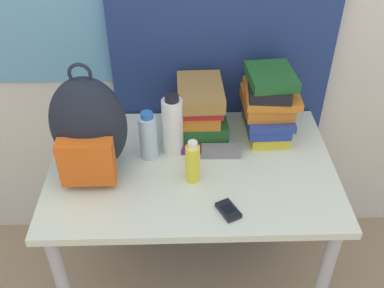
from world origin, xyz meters
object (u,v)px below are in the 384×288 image
(sports_bottle, at_px, (173,126))
(sunglasses_case, at_px, (221,151))
(backpack, at_px, (88,129))
(book_stack_left, at_px, (200,110))
(book_stack_center, at_px, (268,103))
(cell_phone, at_px, (228,210))
(water_bottle, at_px, (148,136))
(sunscreen_bottle, at_px, (194,162))

(sports_bottle, distance_m, sunglasses_case, 0.21)
(backpack, xyz_separation_m, sunglasses_case, (0.48, 0.07, -0.16))
(backpack, distance_m, sunglasses_case, 0.51)
(book_stack_left, distance_m, sunglasses_case, 0.19)
(book_stack_center, xyz_separation_m, cell_phone, (-0.19, -0.45, -0.13))
(cell_phone, bearing_deg, water_bottle, 132.20)
(book_stack_center, relative_size, sunscreen_bottle, 1.67)
(backpack, xyz_separation_m, book_stack_center, (0.67, 0.21, -0.04))
(sunscreen_bottle, bearing_deg, book_stack_left, 83.55)
(sunscreen_bottle, height_order, sunglasses_case, sunscreen_bottle)
(backpack, bearing_deg, book_stack_center, 17.58)
(book_stack_center, bearing_deg, cell_phone, -113.06)
(backpack, relative_size, book_stack_center, 1.51)
(backpack, bearing_deg, water_bottle, 18.90)
(sports_bottle, distance_m, sunscreen_bottle, 0.18)
(sports_bottle, xyz_separation_m, sunglasses_case, (0.18, -0.03, -0.10))
(book_stack_center, distance_m, sports_bottle, 0.39)
(book_stack_left, relative_size, water_bottle, 1.42)
(cell_phone, bearing_deg, sunscreen_bottle, 123.69)
(book_stack_left, height_order, cell_phone, book_stack_left)
(backpack, bearing_deg, book_stack_left, 27.80)
(water_bottle, relative_size, cell_phone, 1.93)
(sports_bottle, relative_size, cell_phone, 2.47)
(book_stack_left, height_order, book_stack_center, book_stack_center)
(book_stack_left, height_order, water_bottle, book_stack_left)
(sunscreen_bottle, bearing_deg, sports_bottle, 114.40)
(sunglasses_case, bearing_deg, sports_bottle, 172.09)
(backpack, xyz_separation_m, sports_bottle, (0.29, 0.09, -0.06))
(backpack, xyz_separation_m, sunscreen_bottle, (0.37, -0.07, -0.10))
(cell_phone, relative_size, sunglasses_case, 0.69)
(backpack, distance_m, water_bottle, 0.23)
(book_stack_left, relative_size, sunscreen_bottle, 1.66)
(water_bottle, bearing_deg, backpack, -161.10)
(sunscreen_bottle, distance_m, sunglasses_case, 0.19)
(book_stack_center, xyz_separation_m, water_bottle, (-0.47, -0.14, -0.05))
(water_bottle, height_order, sports_bottle, sports_bottle)
(sunscreen_bottle, bearing_deg, book_stack_center, 43.10)
(book_stack_left, bearing_deg, sunscreen_bottle, -96.45)
(book_stack_left, xyz_separation_m, book_stack_center, (0.27, 0.00, 0.03))
(cell_phone, bearing_deg, sunglasses_case, 90.34)
(book_stack_center, bearing_deg, sunscreen_bottle, -136.90)
(sports_bottle, bearing_deg, backpack, -162.41)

